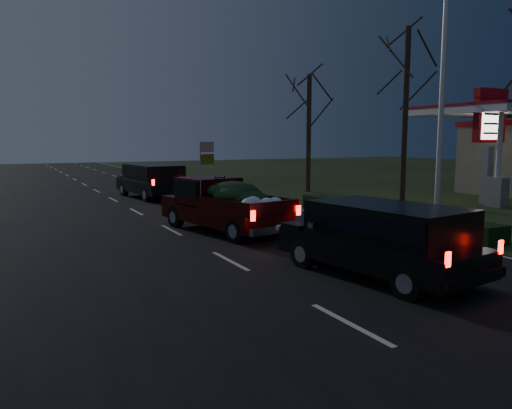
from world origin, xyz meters
name	(u,v)px	position (x,y,z in m)	size (l,w,h in m)	color
ground	(230,262)	(0.00, 0.00, 0.00)	(120.00, 120.00, 0.00)	black
road_asphalt	(230,261)	(0.00, 0.00, 0.01)	(14.00, 120.00, 0.02)	black
hedge_row	(384,214)	(7.80, 3.00, 0.30)	(1.00, 10.00, 0.60)	black
light_pole	(443,75)	(9.50, 2.00, 5.48)	(0.50, 0.90, 9.16)	silver
gas_price_pylon	(489,127)	(16.00, 4.99, 3.77)	(2.00, 0.41, 5.57)	gray
gas_canopy	(499,116)	(18.00, 6.00, 4.35)	(7.10, 6.10, 4.88)	silver
bare_tree_mid	(407,72)	(12.50, 7.00, 6.35)	(3.60, 3.60, 8.50)	black
bare_tree_far	(309,104)	(11.50, 14.00, 5.23)	(3.60, 3.60, 7.00)	black
pickup_truck	(224,202)	(1.58, 4.03, 1.03)	(3.01, 5.53, 2.75)	#310607
lead_suv	(152,178)	(2.08, 14.85, 1.11)	(2.77, 5.35, 1.47)	black
rear_suv	(383,233)	(2.48, -2.96, 1.04)	(2.71, 5.04, 1.38)	black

